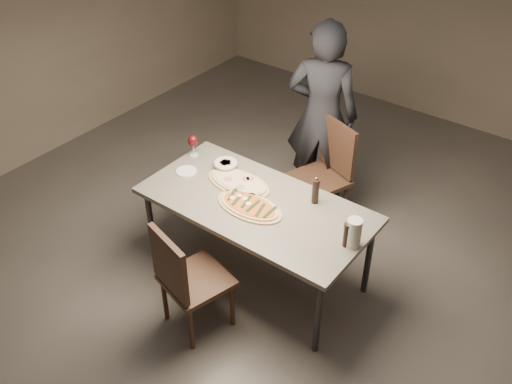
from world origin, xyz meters
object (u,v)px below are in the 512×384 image
Objects in this scene: chair_far at (327,168)px; diner at (322,116)px; pepper_mill_left at (316,191)px; chair_near at (185,276)px; dining_table at (256,208)px; ham_pizza at (239,182)px; carafe at (354,233)px; zucchini_pizza at (249,206)px; bread_basket at (226,165)px.

diner reaches higher than chair_far.
pepper_mill_left reaches higher than chair_far.
chair_near is 2.04m from diner.
ham_pizza is at bearing 156.61° from dining_table.
dining_table is 0.29m from ham_pizza.
carafe is at bearing 12.78° from ham_pizza.
pepper_mill_left reaches higher than ham_pizza.
diner is at bearing 98.63° from dining_table.
chair_far reaches higher than chair_near.
chair_far is at bearing 128.81° from carafe.
chair_far is (0.04, 1.09, -0.23)m from zucchini_pizza.
zucchini_pizza is 0.51m from pepper_mill_left.
pepper_mill_left is (0.36, 0.27, 0.17)m from dining_table.
ham_pizza reaches higher than dining_table.
bread_basket is at bearing 155.77° from dining_table.
chair_far is (0.29, 0.89, -0.23)m from ham_pizza.
diner is (-1.02, 1.23, 0.04)m from carafe.
zucchini_pizza reaches higher than dining_table.
chair_near reaches higher than ham_pizza.
bread_basket reaches higher than ham_pizza.
dining_table is at bearing 108.91° from chair_far.
pepper_mill_left is (0.84, 0.06, 0.07)m from bread_basket.
dining_table is 0.78m from chair_near.
chair_near is 0.98× the size of chair_far.
ham_pizza is 0.64m from pepper_mill_left.
chair_near reaches higher than bread_basket.
diner is at bearing 112.81° from zucchini_pizza.
zucchini_pizza is 0.84m from carafe.
dining_table is at bearing -178.88° from carafe.
chair_far is at bearing 89.66° from ham_pizza.
chair_far is at bearing 113.82° from pepper_mill_left.
carafe is (0.83, 0.02, 0.17)m from dining_table.
chair_far reaches higher than zucchini_pizza.
zucchini_pizza is 0.60× the size of chair_near.
zucchini_pizza is at bearing 108.93° from chair_far.
zucchini_pizza is 0.58× the size of chair_far.
pepper_mill_left is at bearing 59.58° from zucchini_pizza.
zucchini_pizza is 1.34m from diner.
dining_table is 3.15× the size of ham_pizza.
carafe is at bearing -8.65° from bread_basket.
diner is (-0.55, 0.97, 0.04)m from pepper_mill_left.
zucchini_pizza is 0.32m from ham_pizza.
chair_far is at bearing 88.08° from dining_table.
dining_table is 1.27m from diner.
chair_near is (-0.88, -0.78, -0.33)m from carafe.
zucchini_pizza is 2.40× the size of pepper_mill_left.
pepper_mill_left is (0.62, 0.16, 0.09)m from ham_pizza.
ham_pizza is 0.59× the size of chair_far.
chair_near is at bearing -79.61° from zucchini_pizza.
chair_far is 0.54× the size of diner.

